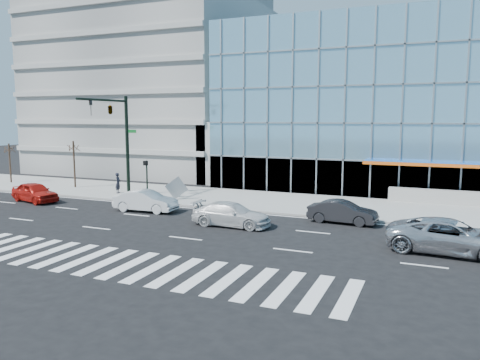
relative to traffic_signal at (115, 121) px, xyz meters
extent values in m
plane|color=black|center=(11.00, -4.57, -6.16)|extent=(160.00, 160.00, 0.00)
cube|color=gray|center=(11.00, 3.43, -6.09)|extent=(120.00, 8.00, 0.15)
cube|color=#7DB6D1|center=(25.00, 21.43, 1.34)|extent=(42.00, 26.00, 15.00)
cube|color=gray|center=(-9.00, 21.43, 3.84)|extent=(24.00, 24.00, 20.00)
cube|color=gray|center=(5.00, 13.43, -3.16)|extent=(6.00, 8.00, 6.00)
cube|color=slate|center=(-47.00, 59.43, 23.84)|extent=(13.00, 13.00, 60.00)
cube|color=gray|center=(-19.00, 65.43, 17.84)|extent=(14.00, 14.00, 48.00)
cylinder|color=black|center=(0.00, 1.43, -2.01)|extent=(0.28, 0.28, 8.00)
cylinder|color=black|center=(0.00, -1.37, 1.59)|extent=(0.18, 5.60, 0.18)
imported|color=black|center=(0.00, -2.77, 0.99)|extent=(0.18, 0.22, 1.10)
imported|color=black|center=(0.00, -0.57, 0.99)|extent=(0.48, 2.24, 0.90)
cube|color=#0C591E|center=(0.45, 1.43, -0.81)|extent=(0.90, 0.05, 0.25)
cylinder|color=black|center=(2.50, 0.43, -4.51)|extent=(0.12, 0.12, 3.00)
cube|color=black|center=(2.50, 0.28, -3.21)|extent=(0.30, 0.25, 0.35)
cylinder|color=#332319|center=(-7.00, 2.93, -3.91)|extent=(0.16, 0.16, 4.20)
ellipsoid|color=#332319|center=(-7.00, 2.93, -2.23)|extent=(1.10, 1.10, 0.90)
cylinder|color=#332319|center=(-15.00, 2.93, -4.11)|extent=(0.16, 0.16, 3.80)
ellipsoid|color=#332319|center=(-15.00, 2.93, -2.59)|extent=(1.10, 1.10, 0.90)
imported|color=silver|center=(24.09, -6.03, -5.35)|extent=(6.07, 3.17, 1.63)
imported|color=silver|center=(12.09, -4.93, -5.46)|extent=(4.85, 2.02, 1.40)
imported|color=silver|center=(4.87, -3.27, -5.43)|extent=(4.55, 1.82, 1.47)
imported|color=black|center=(18.09, -1.57, -5.47)|extent=(4.30, 1.76, 1.38)
imported|color=#AE150D|center=(-5.12, -3.49, -5.41)|extent=(4.70, 2.76, 1.50)
imported|color=black|center=(-1.27, 1.72, -5.16)|extent=(0.58, 0.72, 1.71)
cube|color=#A8A8A8|center=(4.83, 0.95, -5.11)|extent=(1.51, 1.10, 1.81)
camera|label=1|loc=(23.28, -30.03, 0.33)|focal=35.00mm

